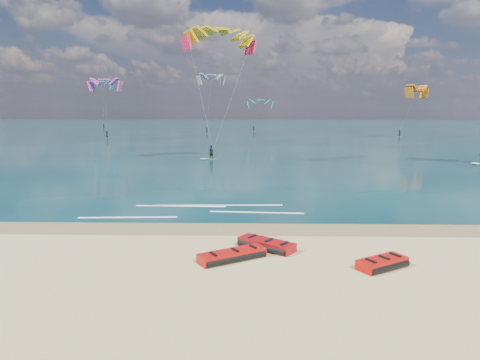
% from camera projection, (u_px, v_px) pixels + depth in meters
% --- Properties ---
extents(ground, '(320.00, 320.00, 0.00)m').
position_uv_depth(ground, '(222.00, 153.00, 58.04)').
color(ground, tan).
rests_on(ground, ground).
extents(wet_sand_strip, '(320.00, 2.40, 0.01)m').
position_uv_depth(wet_sand_strip, '(175.00, 228.00, 21.56)').
color(wet_sand_strip, brown).
rests_on(wet_sand_strip, ground).
extents(sea, '(320.00, 200.00, 0.04)m').
position_uv_depth(sea, '(236.00, 129.00, 121.13)').
color(sea, '#092632').
rests_on(sea, ground).
extents(packed_kite_left, '(3.18, 2.57, 0.43)m').
position_uv_depth(packed_kite_left, '(232.00, 260.00, 17.13)').
color(packed_kite_left, '#BE0F0A').
rests_on(packed_kite_left, ground).
extents(packed_kite_mid, '(2.96, 2.63, 0.45)m').
position_uv_depth(packed_kite_mid, '(266.00, 248.00, 18.49)').
color(packed_kite_mid, '#9D0A0D').
rests_on(packed_kite_mid, ground).
extents(packed_kite_right, '(2.54, 2.20, 0.44)m').
position_uv_depth(packed_kite_right, '(382.00, 268.00, 16.26)').
color(packed_kite_right, '#BD0F08').
rests_on(packed_kite_right, ground).
extents(kitesurfer_main, '(8.28, 6.97, 15.65)m').
position_uv_depth(kitesurfer_main, '(215.00, 87.00, 47.00)').
color(kitesurfer_main, '#C6CA17').
rests_on(kitesurfer_main, sea).
extents(shoreline_foam, '(12.59, 3.63, 0.01)m').
position_uv_depth(shoreline_foam, '(199.00, 209.00, 25.43)').
color(shoreline_foam, white).
rests_on(shoreline_foam, ground).
extents(distant_kites, '(79.34, 39.35, 13.28)m').
position_uv_depth(distant_kites, '(203.00, 109.00, 97.35)').
color(distant_kites, '#CB6612').
rests_on(distant_kites, ground).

